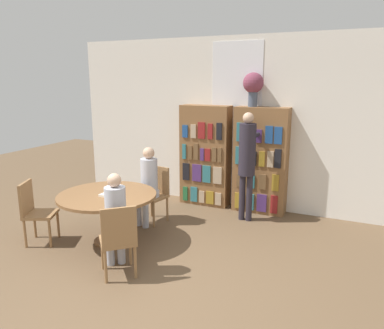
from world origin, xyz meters
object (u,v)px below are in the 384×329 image
(chair_left_side, at_px, (155,191))
(seated_reader_left, at_px, (148,181))
(seated_reader_right, at_px, (115,216))
(librarian_standing, at_px, (247,157))
(bookshelf_left, at_px, (205,156))
(flower_vase, at_px, (253,85))
(chair_near_camera, at_px, (35,209))
(chair_far_side, at_px, (118,237))
(reading_table, at_px, (107,201))
(bookshelf_right, at_px, (260,161))

(chair_left_side, xyz_separation_m, seated_reader_left, (-0.03, -0.18, 0.21))
(seated_reader_right, distance_m, librarian_standing, 2.46)
(bookshelf_left, xyz_separation_m, flower_vase, (0.85, 0.00, 1.27))
(chair_left_side, bearing_deg, bookshelf_left, -99.39)
(chair_near_camera, height_order, librarian_standing, librarian_standing)
(seated_reader_left, height_order, librarian_standing, librarian_standing)
(chair_near_camera, bearing_deg, flower_vase, 111.92)
(flower_vase, relative_size, chair_left_side, 0.63)
(chair_left_side, xyz_separation_m, seated_reader_right, (0.40, -1.61, 0.19))
(seated_reader_right, bearing_deg, chair_near_camera, 130.11)
(chair_left_side, distance_m, chair_far_side, 1.82)
(reading_table, relative_size, seated_reader_left, 1.10)
(flower_vase, xyz_separation_m, seated_reader_right, (-0.85, -2.75, -1.49))
(chair_near_camera, relative_size, seated_reader_left, 0.72)
(bookshelf_right, relative_size, chair_near_camera, 2.04)
(chair_near_camera, xyz_separation_m, chair_far_side, (1.63, -0.29, 0.00))
(flower_vase, distance_m, seated_reader_right, 3.24)
(bookshelf_left, relative_size, flower_vase, 3.23)
(librarian_standing, bearing_deg, chair_far_side, -108.74)
(chair_left_side, bearing_deg, seated_reader_left, 90.00)
(bookshelf_right, relative_size, librarian_standing, 1.03)
(bookshelf_left, relative_size, librarian_standing, 1.03)
(flower_vase, bearing_deg, chair_near_camera, -132.22)
(chair_near_camera, height_order, seated_reader_right, seated_reader_right)
(bookshelf_right, height_order, chair_left_side, bookshelf_right)
(chair_far_side, bearing_deg, bookshelf_left, 48.67)
(flower_vase, bearing_deg, seated_reader_right, -107.14)
(bookshelf_left, distance_m, chair_left_side, 1.27)
(chair_near_camera, relative_size, chair_far_side, 1.00)
(librarian_standing, bearing_deg, chair_left_side, -154.70)
(reading_table, bearing_deg, chair_left_side, 79.86)
(chair_far_side, bearing_deg, seated_reader_right, 90.00)
(reading_table, xyz_separation_m, chair_left_side, (0.18, 1.01, -0.12))
(bookshelf_right, relative_size, seated_reader_left, 1.46)
(bookshelf_right, height_order, chair_near_camera, bookshelf_right)
(reading_table, distance_m, chair_far_side, 1.03)
(bookshelf_right, xyz_separation_m, chair_left_side, (-1.43, -1.13, -0.41))
(chair_left_side, distance_m, librarian_standing, 1.58)
(reading_table, xyz_separation_m, seated_reader_right, (0.58, -0.60, 0.07))
(chair_far_side, bearing_deg, librarian_standing, 27.40)
(chair_far_side, bearing_deg, seated_reader_left, 65.80)
(reading_table, relative_size, seated_reader_right, 1.12)
(flower_vase, relative_size, chair_near_camera, 0.63)
(librarian_standing, bearing_deg, reading_table, -132.76)
(chair_left_side, bearing_deg, seated_reader_right, 114.12)
(seated_reader_left, bearing_deg, flower_vase, -124.14)
(chair_far_side, bearing_deg, flower_vase, 32.11)
(reading_table, xyz_separation_m, chair_far_side, (0.71, -0.74, -0.12))
(seated_reader_left, bearing_deg, chair_near_camera, 60.20)
(chair_left_side, height_order, seated_reader_left, seated_reader_left)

